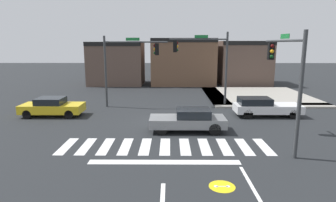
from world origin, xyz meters
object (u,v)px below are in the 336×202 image
(traffic_signal_southeast, at_px, (286,68))
(traffic_signal_northwest, at_px, (128,59))
(traffic_signal_northeast, at_px, (205,56))
(car_white, at_px, (264,107))
(car_yellow, at_px, (52,107))
(car_gray, at_px, (189,120))

(traffic_signal_southeast, bearing_deg, traffic_signal_northwest, 45.25)
(traffic_signal_southeast, xyz_separation_m, traffic_signal_northeast, (-2.88, 9.66, 0.15))
(traffic_signal_northwest, relative_size, traffic_signal_southeast, 1.00)
(traffic_signal_northwest, relative_size, traffic_signal_northeast, 0.95)
(traffic_signal_northwest, xyz_separation_m, car_white, (10.28, -3.11, -3.30))
(car_yellow, bearing_deg, traffic_signal_northwest, 31.26)
(traffic_signal_southeast, distance_m, car_white, 6.95)
(traffic_signal_southeast, relative_size, car_yellow, 1.33)
(traffic_signal_northwest, bearing_deg, car_gray, -56.17)
(traffic_signal_southeast, bearing_deg, car_white, -10.19)
(traffic_signal_southeast, bearing_deg, traffic_signal_northeast, 16.62)
(car_white, height_order, car_yellow, car_white)
(traffic_signal_southeast, relative_size, car_gray, 1.28)
(traffic_signal_northwest, relative_size, car_yellow, 1.33)
(traffic_signal_northeast, height_order, car_yellow, traffic_signal_northeast)
(car_gray, xyz_separation_m, car_yellow, (-9.74, 3.65, -0.02))
(car_gray, bearing_deg, car_white, -147.23)
(traffic_signal_northwest, relative_size, car_white, 1.23)
(car_gray, relative_size, car_yellow, 1.04)
(car_gray, height_order, car_white, car_gray)
(traffic_signal_northeast, xyz_separation_m, car_white, (3.96, -3.64, -3.45))
(car_gray, relative_size, car_white, 0.96)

